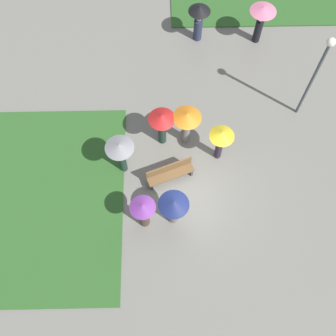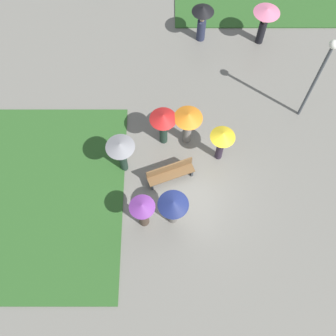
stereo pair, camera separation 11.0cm
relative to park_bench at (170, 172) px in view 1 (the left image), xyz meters
name	(u,v)px [view 1 (the left image)]	position (x,y,z in m)	size (l,w,h in m)	color
ground_plane	(189,189)	(0.74, -0.51, -0.47)	(90.00, 90.00, 0.00)	slate
lawn_patch_near	(14,200)	(-5.96, -0.87, -0.44)	(8.32, 7.97, 0.06)	#2D5B26
park_bench	(170,172)	(0.00, 0.00, 0.00)	(1.87, 1.04, 0.90)	brown
lamp_post	(318,69)	(5.41, 2.95, 2.33)	(0.32, 0.32, 4.36)	#474C51
crowd_person_navy	(174,207)	(0.09, -1.69, 0.79)	(1.09, 1.09, 1.75)	slate
crowd_person_grey	(120,151)	(-1.80, 0.42, 1.00)	(1.07, 1.07, 1.96)	#1E3328
crowd_person_orange	(187,121)	(0.67, 1.70, 0.94)	(1.09, 1.09, 1.90)	slate
crowd_person_yellow	(221,138)	(1.92, 0.92, 0.93)	(0.94, 0.94, 1.85)	#2D2333
crowd_person_purple	(143,212)	(-0.97, -1.81, 0.65)	(0.91, 0.91, 1.77)	#47382D
crowd_person_red	(162,122)	(-0.27, 1.66, 0.94)	(1.04, 1.04, 1.89)	#1E3328
lone_walker_mid_plaza	(199,17)	(1.41, 7.06, 0.81)	(0.97, 0.97, 1.90)	#282D47
lone_walker_near_lawn	(262,17)	(4.10, 6.88, 0.95)	(1.15, 1.15, 1.96)	black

